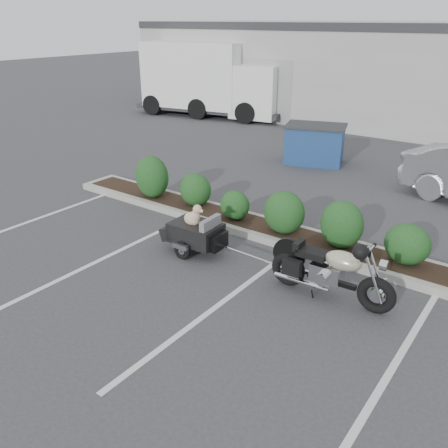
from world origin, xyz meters
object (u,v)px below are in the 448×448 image
Objects in this scene: motorcycle at (330,272)px; delivery_truck at (212,81)px; pet_trailer at (195,232)px; dumpster at (315,144)px.

motorcycle is 15.83m from delivery_truck.
pet_trailer is at bearing -64.52° from delivery_truck.
delivery_truck is at bearing 131.85° from motorcycle.
delivery_truck is (-11.04, 11.31, 1.05)m from motorcycle.
motorcycle is at bearing -80.18° from dumpster.
dumpster is at bearing -41.42° from delivery_truck.
motorcycle reaches higher than pet_trailer.
delivery_truck is (-8.25, 11.29, 1.11)m from pet_trailer.
pet_trailer is 0.23× the size of delivery_truck.
motorcycle is 7.89m from dumpster.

